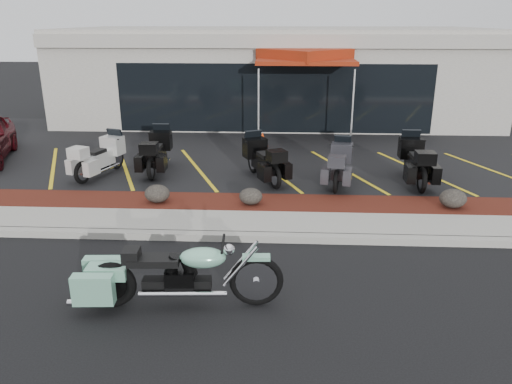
# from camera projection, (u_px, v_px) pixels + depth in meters

# --- Properties ---
(ground) EXTENTS (90.00, 90.00, 0.00)m
(ground) POSITION_uv_depth(u_px,v_px,m) (264.00, 260.00, 9.57)
(ground) COLOR black
(ground) RESTS_ON ground
(curb) EXTENTS (24.00, 0.25, 0.15)m
(curb) POSITION_uv_depth(u_px,v_px,m) (266.00, 237.00, 10.40)
(curb) COLOR gray
(curb) RESTS_ON ground
(sidewalk) EXTENTS (24.00, 1.20, 0.15)m
(sidewalk) POSITION_uv_depth(u_px,v_px,m) (267.00, 224.00, 11.06)
(sidewalk) COLOR gray
(sidewalk) RESTS_ON ground
(mulch_bed) EXTENTS (24.00, 1.20, 0.16)m
(mulch_bed) POSITION_uv_depth(u_px,v_px,m) (268.00, 205.00, 12.19)
(mulch_bed) COLOR black
(mulch_bed) RESTS_ON ground
(upper_lot) EXTENTS (26.00, 9.60, 0.15)m
(upper_lot) POSITION_uv_depth(u_px,v_px,m) (272.00, 150.00, 17.28)
(upper_lot) COLOR black
(upper_lot) RESTS_ON ground
(dealership_building) EXTENTS (18.00, 8.16, 4.00)m
(dealership_building) POSITION_uv_depth(u_px,v_px,m) (276.00, 74.00, 22.56)
(dealership_building) COLOR gray
(dealership_building) RESTS_ON ground
(boulder_left) EXTENTS (0.61, 0.51, 0.43)m
(boulder_left) POSITION_uv_depth(u_px,v_px,m) (157.00, 194.00, 12.08)
(boulder_left) COLOR black
(boulder_left) RESTS_ON mulch_bed
(boulder_mid) EXTENTS (0.56, 0.47, 0.40)m
(boulder_mid) POSITION_uv_depth(u_px,v_px,m) (251.00, 196.00, 11.95)
(boulder_mid) COLOR black
(boulder_mid) RESTS_ON mulch_bed
(boulder_right) EXTENTS (0.63, 0.53, 0.45)m
(boulder_right) POSITION_uv_depth(u_px,v_px,m) (453.00, 198.00, 11.73)
(boulder_right) COLOR black
(boulder_right) RESTS_ON mulch_bed
(hero_cruiser) EXTENTS (3.30, 1.01, 1.15)m
(hero_cruiser) POSITION_uv_depth(u_px,v_px,m) (256.00, 274.00, 7.89)
(hero_cruiser) COLOR #79BD9D
(hero_cruiser) RESTS_ON ground
(touring_white) EXTENTS (1.41, 2.23, 1.21)m
(touring_white) POSITION_uv_depth(u_px,v_px,m) (116.00, 149.00, 14.67)
(touring_white) COLOR beige
(touring_white) RESTS_ON upper_lot
(touring_black_front) EXTENTS (0.90, 2.22, 1.28)m
(touring_black_front) POSITION_uv_depth(u_px,v_px,m) (162.00, 144.00, 15.10)
(touring_black_front) COLOR black
(touring_black_front) RESTS_ON upper_lot
(touring_black_mid) EXTENTS (1.65, 2.31, 1.26)m
(touring_black_mid) POSITION_uv_depth(u_px,v_px,m) (253.00, 152.00, 14.28)
(touring_black_mid) COLOR black
(touring_black_mid) RESTS_ON upper_lot
(touring_grey) EXTENTS (1.17, 2.16, 1.19)m
(touring_grey) POSITION_uv_depth(u_px,v_px,m) (342.00, 156.00, 13.97)
(touring_grey) COLOR #2E2E33
(touring_grey) RESTS_ON upper_lot
(touring_black_rear) EXTENTS (0.92, 2.28, 1.31)m
(touring_black_rear) POSITION_uv_depth(u_px,v_px,m) (409.00, 152.00, 14.14)
(touring_black_rear) COLOR black
(touring_black_rear) RESTS_ON upper_lot
(traffic_cone) EXTENTS (0.36, 0.36, 0.51)m
(traffic_cone) POSITION_uv_depth(u_px,v_px,m) (263.00, 140.00, 17.32)
(traffic_cone) COLOR red
(traffic_cone) RESTS_ON upper_lot
(popup_canopy) EXTENTS (4.27, 4.27, 3.21)m
(popup_canopy) POSITION_uv_depth(u_px,v_px,m) (305.00, 57.00, 18.09)
(popup_canopy) COLOR silver
(popup_canopy) RESTS_ON upper_lot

